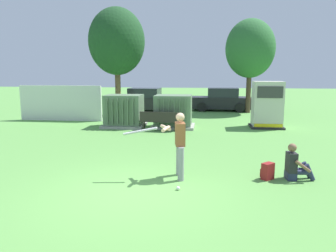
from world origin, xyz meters
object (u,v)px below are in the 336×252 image
at_px(backpack, 267,171).
at_px(generator_enclosure, 267,105).
at_px(seated_spectator, 295,165).
at_px(parked_car_leftmost, 143,100).
at_px(transformer_west, 124,111).
at_px(parked_car_left_of_center, 221,100).
at_px(park_bench, 159,120).
at_px(batter, 178,142).
at_px(transformer_mid_west, 173,112).
at_px(sports_ball, 178,188).

bearing_deg(backpack, generator_enclosure, 80.45).
relative_size(seated_spectator, parked_car_leftmost, 0.22).
xyz_separation_m(transformer_west, generator_enclosure, (7.13, 0.60, 0.35)).
relative_size(seated_spectator, parked_car_left_of_center, 0.23).
height_order(parked_car_leftmost, parked_car_left_of_center, same).
relative_size(park_bench, batter, 1.05).
height_order(transformer_mid_west, backpack, transformer_mid_west).
bearing_deg(park_bench, transformer_mid_west, 62.00).
distance_m(transformer_west, batter, 8.40).
xyz_separation_m(generator_enclosure, backpack, (-1.37, -8.12, -0.92)).
relative_size(sports_ball, parked_car_leftmost, 0.02).
bearing_deg(transformer_mid_west, park_bench, -118.00).
bearing_deg(transformer_mid_west, batter, -83.15).
distance_m(park_bench, parked_car_leftmost, 7.91).
height_order(transformer_west, park_bench, transformer_west).
height_order(transformer_mid_west, parked_car_left_of_center, same).
xyz_separation_m(park_bench, seated_spectator, (4.55, -6.47, -0.16)).
xyz_separation_m(batter, seated_spectator, (3.05, 0.23, -0.60)).
xyz_separation_m(transformer_west, transformer_mid_west, (2.49, 0.09, 0.00)).
distance_m(batter, seated_spectator, 3.12).
bearing_deg(sports_ball, parked_car_leftmost, 104.15).
distance_m(generator_enclosure, sports_ball, 9.93).
relative_size(transformer_west, transformer_mid_west, 1.00).
distance_m(park_bench, backpack, 7.60).
relative_size(generator_enclosure, batter, 1.32).
relative_size(generator_enclosure, parked_car_leftmost, 0.54).
bearing_deg(seated_spectator, transformer_mid_west, 117.86).
relative_size(transformer_mid_west, batter, 1.21).
bearing_deg(park_bench, batter, -77.38).
relative_size(sports_ball, seated_spectator, 0.09).
bearing_deg(batter, seated_spectator, 4.31).
distance_m(batter, parked_car_leftmost, 14.76).
xyz_separation_m(transformer_west, parked_car_left_of_center, (5.18, 7.47, -0.04)).
distance_m(sports_ball, backpack, 2.49).
height_order(park_bench, parked_car_leftmost, parked_car_leftmost).
distance_m(sports_ball, parked_car_leftmost, 15.69).
bearing_deg(generator_enclosure, seated_spectator, -94.67).
xyz_separation_m(park_bench, parked_car_left_of_center, (3.26, 8.44, 0.22)).
bearing_deg(parked_car_leftmost, parked_car_left_of_center, 8.93).
height_order(generator_enclosure, sports_ball, generator_enclosure).
bearing_deg(park_bench, parked_car_leftmost, 106.45).
bearing_deg(seated_spectator, generator_enclosure, 85.33).
distance_m(transformer_mid_west, park_bench, 1.23).
bearing_deg(park_bench, sports_ball, -78.18).
bearing_deg(transformer_west, sports_ball, -67.71).
xyz_separation_m(seated_spectator, parked_car_left_of_center, (-1.30, 14.92, 0.38)).
distance_m(sports_ball, seated_spectator, 3.19).
relative_size(seated_spectator, backpack, 2.19).
xyz_separation_m(transformer_mid_west, parked_car_left_of_center, (2.69, 7.38, -0.04)).
distance_m(transformer_mid_west, parked_car_leftmost, 7.09).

